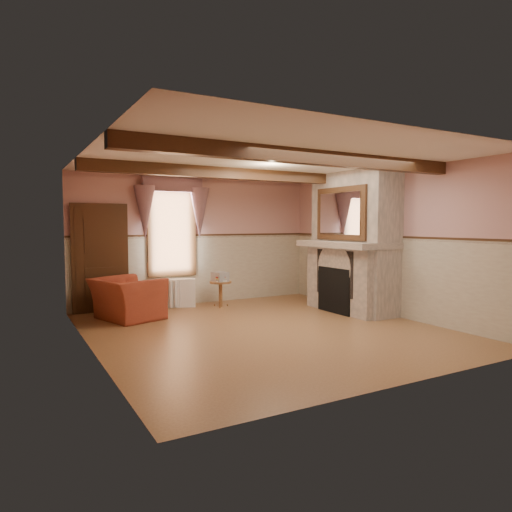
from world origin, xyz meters
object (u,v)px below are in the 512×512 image
side_table (221,294)px  oil_lamp (328,234)px  armchair (127,299)px  radiator (179,293)px  bowl (341,239)px  mantel_clock (323,235)px

side_table → oil_lamp: size_ratio=1.96×
armchair → radiator: 1.45m
side_table → bowl: bearing=-36.6°
armchair → oil_lamp: (4.05, -0.76, 1.18)m
bowl → mantel_clock: 0.59m
armchair → oil_lamp: oil_lamp is taller
bowl → mantel_clock: (0.00, 0.59, 0.05)m
bowl → mantel_clock: bearing=90.0°
armchair → bowl: size_ratio=3.12×
armchair → mantel_clock: bearing=-116.7°
side_table → armchair: bearing=-171.0°
side_table → radiator: bearing=152.9°
side_table → bowl: size_ratio=1.45×
mantel_clock → oil_lamp: oil_lamp is taller
armchair → side_table: armchair is taller
mantel_clock → oil_lamp: bearing=-90.0°
armchair → side_table: 2.07m
oil_lamp → armchair: bearing=169.3°
mantel_clock → bowl: bearing=-90.0°
side_table → radiator: (-0.79, 0.40, 0.02)m
armchair → bowl: bowl is taller
armchair → bowl: (4.05, -1.17, 1.08)m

